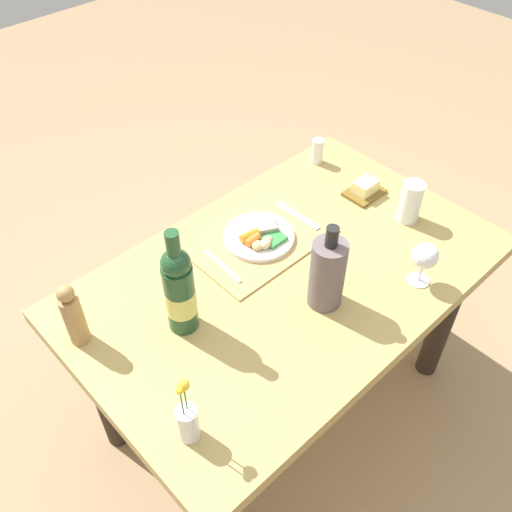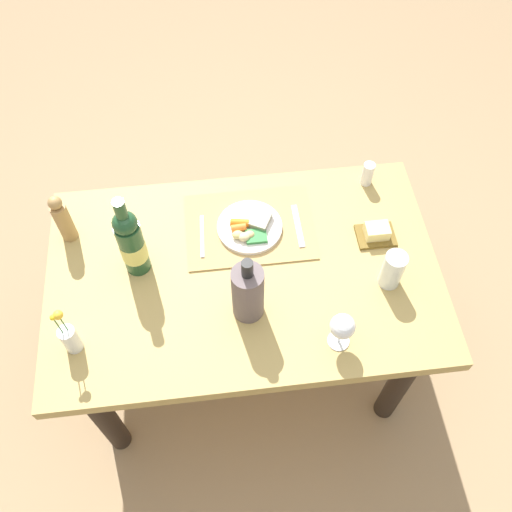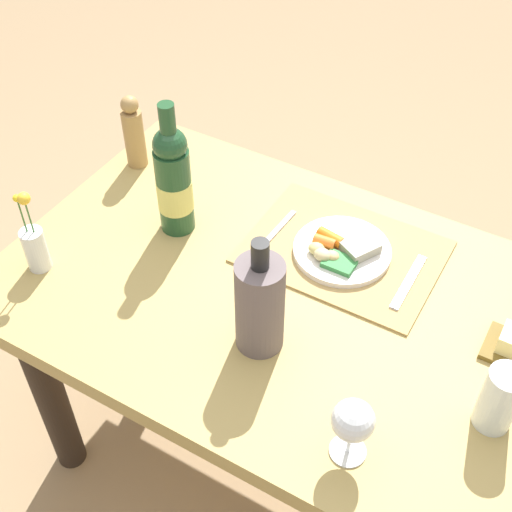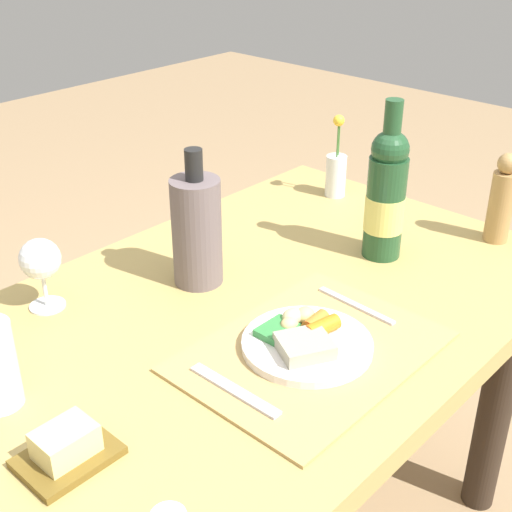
# 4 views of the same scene
# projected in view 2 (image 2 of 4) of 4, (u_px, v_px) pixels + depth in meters

# --- Properties ---
(ground_plane) EXTENTS (8.00, 8.00, 0.00)m
(ground_plane) POSITION_uv_depth(u_px,v_px,m) (247.00, 356.00, 2.42)
(ground_plane) COLOR #9C7E5A
(dining_table) EXTENTS (1.29, 0.81, 0.71)m
(dining_table) POSITION_uv_depth(u_px,v_px,m) (244.00, 288.00, 1.92)
(dining_table) COLOR tan
(dining_table) RESTS_ON ground_plane
(placemat) EXTENTS (0.44, 0.32, 0.01)m
(placemat) POSITION_uv_depth(u_px,v_px,m) (249.00, 227.00, 1.92)
(placemat) COLOR tan
(placemat) RESTS_ON dining_table
(dinner_plate) EXTENTS (0.22, 0.22, 0.04)m
(dinner_plate) POSITION_uv_depth(u_px,v_px,m) (250.00, 227.00, 1.90)
(dinner_plate) COLOR silver
(dinner_plate) RESTS_ON placemat
(fork) EXTENTS (0.02, 0.18, 0.00)m
(fork) POSITION_uv_depth(u_px,v_px,m) (298.00, 226.00, 1.92)
(fork) COLOR silver
(fork) RESTS_ON placemat
(knife) EXTENTS (0.02, 0.17, 0.00)m
(knife) POSITION_uv_depth(u_px,v_px,m) (202.00, 236.00, 1.89)
(knife) COLOR silver
(knife) RESTS_ON placemat
(salt_shaker) EXTENTS (0.04, 0.04, 0.09)m
(salt_shaker) POSITION_uv_depth(u_px,v_px,m) (368.00, 174.00, 1.99)
(salt_shaker) COLOR white
(salt_shaker) RESTS_ON dining_table
(pepper_mill) EXTENTS (0.05, 0.05, 0.20)m
(pepper_mill) POSITION_uv_depth(u_px,v_px,m) (63.00, 219.00, 1.82)
(pepper_mill) COLOR #A8804B
(pepper_mill) RESTS_ON dining_table
(water_tumbler) EXTENTS (0.07, 0.07, 0.14)m
(water_tumbler) POSITION_uv_depth(u_px,v_px,m) (392.00, 271.00, 1.75)
(water_tumbler) COLOR silver
(water_tumbler) RESTS_ON dining_table
(flower_vase) EXTENTS (0.05, 0.05, 0.21)m
(flower_vase) POSITION_uv_depth(u_px,v_px,m) (69.00, 337.00, 1.63)
(flower_vase) COLOR silver
(flower_vase) RESTS_ON dining_table
(wine_glass) EXTENTS (0.08, 0.08, 0.14)m
(wine_glass) POSITION_uv_depth(u_px,v_px,m) (342.00, 327.00, 1.61)
(wine_glass) COLOR white
(wine_glass) RESTS_ON dining_table
(butter_dish) EXTENTS (0.13, 0.10, 0.05)m
(butter_dish) POSITION_uv_depth(u_px,v_px,m) (376.00, 233.00, 1.88)
(butter_dish) COLOR brown
(butter_dish) RESTS_ON dining_table
(cooler_bottle) EXTENTS (0.10, 0.10, 0.28)m
(cooler_bottle) POSITION_uv_depth(u_px,v_px,m) (246.00, 292.00, 1.65)
(cooler_bottle) COLOR #645759
(cooler_bottle) RESTS_ON dining_table
(wine_bottle) EXTENTS (0.08, 0.08, 0.34)m
(wine_bottle) POSITION_uv_depth(u_px,v_px,m) (131.00, 242.00, 1.72)
(wine_bottle) COLOR #204928
(wine_bottle) RESTS_ON dining_table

